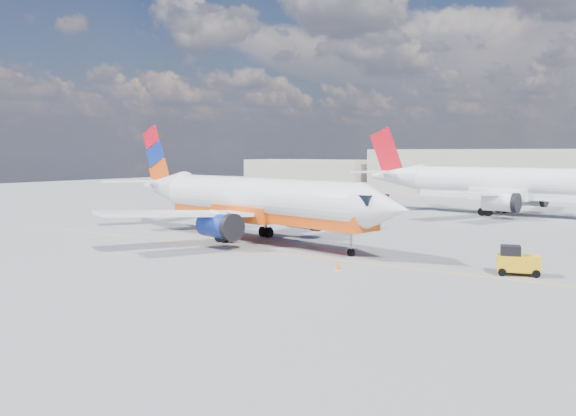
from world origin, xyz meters
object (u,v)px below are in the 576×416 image
Objects in this scene: gse_tug at (517,261)px; traffic_cone at (338,266)px; main_jet at (251,200)px; second_jet at (503,185)px.

gse_tug reaches higher than traffic_cone.
traffic_cone is at bearing -172.25° from gse_tug.
main_jet is at bearing 150.02° from traffic_cone.
main_jet is at bearing 154.23° from gse_tug.
second_jet is 42.85m from traffic_cone.
second_jet reaches higher than main_jet.
gse_tug is at bearing 5.40° from main_jet.
second_jet is at bearing 85.26° from main_jet.
second_jet is 64.35× the size of traffic_cone.
traffic_cone is at bearing -82.46° from second_jet.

